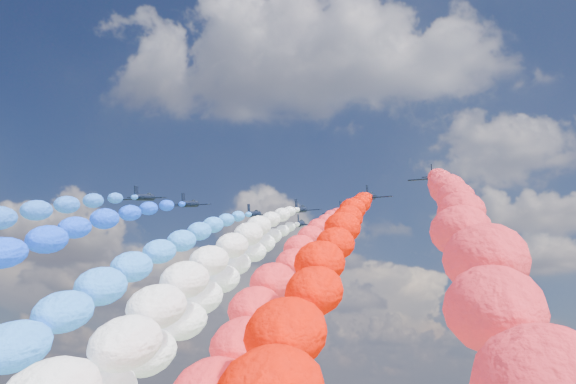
# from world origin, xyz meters

# --- Properties ---
(jet_0) EXTENTS (8.46, 11.58, 5.42)m
(jet_0) POSITION_xyz_m (-26.34, -4.22, 100.62)
(jet_0) COLOR black
(jet_1) EXTENTS (8.44, 11.56, 5.42)m
(jet_1) POSITION_xyz_m (-19.35, 1.91, 100.62)
(jet_1) COLOR black
(trail_1) EXTENTS (5.45, 105.61, 47.91)m
(trail_1) POSITION_xyz_m (-19.35, -52.78, 78.11)
(trail_1) COLOR #1446FF
(jet_2) EXTENTS (8.68, 11.74, 5.42)m
(jet_2) POSITION_xyz_m (-8.77, 11.79, 100.62)
(jet_2) COLOR black
(trail_2) EXTENTS (5.45, 105.61, 47.91)m
(trail_2) POSITION_xyz_m (-8.77, -42.91, 78.11)
(trail_2) COLOR #3084FF
(jet_3) EXTENTS (8.98, 11.95, 5.42)m
(jet_3) POSITION_xyz_m (1.46, 10.13, 100.62)
(jet_3) COLOR black
(trail_3) EXTENTS (5.45, 105.61, 47.91)m
(trail_3) POSITION_xyz_m (1.46, -44.57, 78.11)
(trail_3) COLOR white
(jet_4) EXTENTS (9.08, 12.02, 5.42)m
(jet_4) POSITION_xyz_m (-0.63, 21.84, 100.62)
(jet_4) COLOR black
(trail_4) EXTENTS (5.45, 105.61, 47.91)m
(trail_4) POSITION_xyz_m (-0.63, -32.85, 78.11)
(trail_4) COLOR white
(jet_5) EXTENTS (8.96, 11.94, 5.42)m
(jet_5) POSITION_xyz_m (9.97, 12.98, 100.62)
(jet_5) COLOR black
(trail_5) EXTENTS (5.45, 105.61, 47.91)m
(trail_5) POSITION_xyz_m (9.97, -41.71, 78.11)
(trail_5) COLOR red
(jet_6) EXTENTS (9.22, 12.12, 5.42)m
(jet_6) POSITION_xyz_m (16.12, 3.42, 100.62)
(jet_6) COLOR black
(trail_6) EXTENTS (5.45, 105.61, 47.91)m
(trail_6) POSITION_xyz_m (16.12, -51.27, 78.11)
(trail_6) COLOR #E70E00
(jet_7) EXTENTS (9.00, 11.97, 5.42)m
(jet_7) POSITION_xyz_m (27.60, -6.33, 100.62)
(jet_7) COLOR black
(trail_7) EXTENTS (5.45, 105.61, 47.91)m
(trail_7) POSITION_xyz_m (27.60, -61.03, 78.11)
(trail_7) COLOR red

